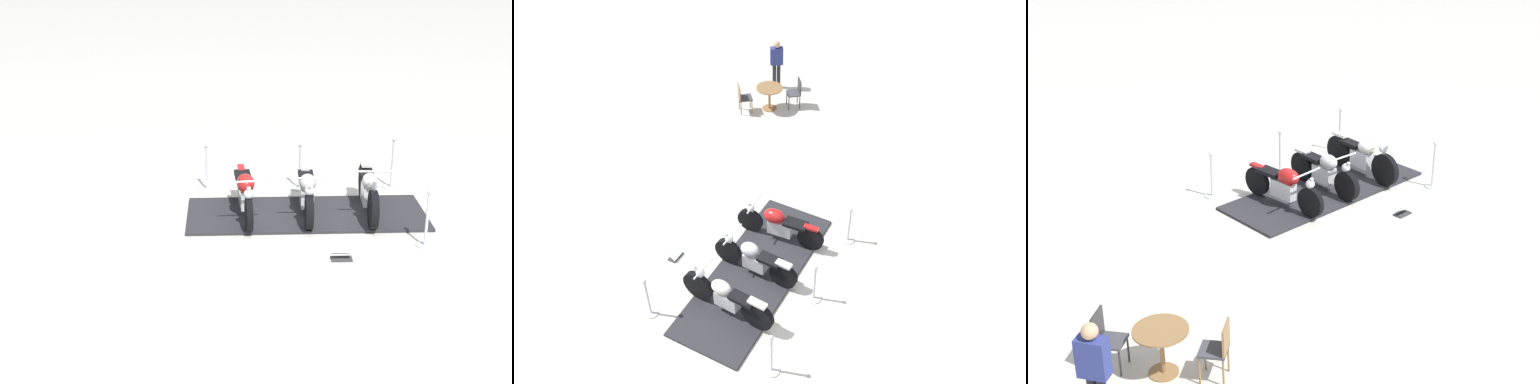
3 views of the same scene
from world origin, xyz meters
TOP-DOWN VIEW (x-y plane):
  - ground_plane at (0.00, 0.00)m, footprint 80.00×80.00m
  - display_platform at (0.00, 0.00)m, footprint 2.11×4.69m
  - motorcycle_maroon at (-0.07, -1.17)m, footprint 2.14×0.77m
  - motorcycle_chrome at (0.02, -0.00)m, footprint 2.04×0.71m
  - motorcycle_cream at (0.13, 1.17)m, footprint 2.16×0.65m
  - stanchion_left_mid at (-1.41, 0.13)m, footprint 0.34×0.34m
  - stanchion_left_front at (-1.58, -1.80)m, footprint 0.33×0.33m
  - stanchion_right_rear at (1.58, 1.80)m, footprint 0.30×0.30m
  - stanchion_left_rear at (-1.23, 2.06)m, footprint 0.34×0.34m
  - info_placard at (1.90, 0.23)m, footprint 0.24×0.38m

SIDE VIEW (x-z plane):
  - ground_plane at x=0.00m, z-range 0.00..0.00m
  - display_platform at x=0.00m, z-range 0.00..0.06m
  - info_placard at x=1.90m, z-range -0.04..0.16m
  - stanchion_left_mid at x=-1.41m, z-range -0.20..0.82m
  - stanchion_left_front at x=-1.58m, z-range -0.18..0.83m
  - stanchion_left_rear at x=-1.23m, z-range -0.21..0.90m
  - stanchion_right_rear at x=1.58m, z-range -0.17..0.90m
  - motorcycle_chrome at x=0.02m, z-range 0.02..0.96m
  - motorcycle_cream at x=0.13m, z-range -0.01..1.03m
  - motorcycle_maroon at x=-0.07m, z-range 0.06..0.98m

